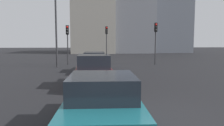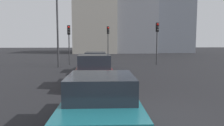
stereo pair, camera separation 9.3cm
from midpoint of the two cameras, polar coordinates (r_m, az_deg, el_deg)
The scene contains 11 objects.
ground_plane at distance 6.92m, azimuth 10.55°, elevation -14.81°, with size 160.00×160.00×0.20m, color black.
car_navy_right_lead at distance 16.82m, azimuth -4.20°, elevation 0.27°, with size 4.84×2.05×1.52m.
car_maroon_right_second at distance 11.23m, azimuth -4.57°, elevation -2.17°, with size 4.11×2.12×1.65m.
car_teal_right_third at distance 5.77m, azimuth -2.48°, elevation -10.38°, with size 4.17×2.19×1.47m.
traffic_light_near_left at distance 22.01m, azimuth 12.00°, elevation 7.35°, with size 0.32×0.28×4.19m.
traffic_light_near_right at distance 21.71m, azimuth -11.24°, elevation 6.89°, with size 0.32×0.28×3.91m.
traffic_light_far_left at distance 26.43m, azimuth -0.95°, elevation 7.14°, with size 0.32×0.29×4.17m.
street_lamp_kerbside at distance 20.26m, azimuth -14.21°, elevation 13.13°, with size 0.56×0.36×8.66m.
building_facade_left at distance 52.47m, azimuth 13.65°, elevation 10.83°, with size 13.63×9.33×14.37m, color slate.
building_facade_center at distance 47.70m, azimuth 5.43°, elevation 12.69°, with size 10.44×8.74×16.35m, color slate.
building_facade_right at distance 46.27m, azimuth -4.45°, elevation 9.53°, with size 11.08×8.46×10.91m, color gray.
Camera 2 is at (-6.28, 1.62, 2.31)m, focal length 34.50 mm.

